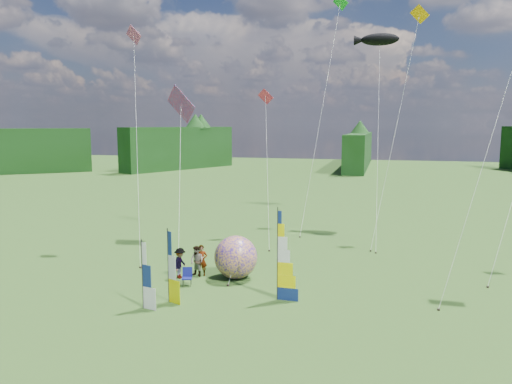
% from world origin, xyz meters
% --- Properties ---
extents(ground, '(220.00, 220.00, 0.00)m').
position_xyz_m(ground, '(0.00, 0.00, 0.00)').
color(ground, '#416628').
rests_on(ground, ground).
extents(treeline_ring, '(210.00, 210.00, 8.00)m').
position_xyz_m(treeline_ring, '(0.00, 0.00, 4.00)').
color(treeline_ring, '#173C16').
rests_on(treeline_ring, ground).
extents(feather_banner_main, '(1.29, 0.15, 4.73)m').
position_xyz_m(feather_banner_main, '(0.44, 2.91, 2.37)').
color(feather_banner_main, navy).
rests_on(feather_banner_main, ground).
extents(side_banner_left, '(0.99, 0.50, 3.74)m').
position_xyz_m(side_banner_left, '(-4.92, 1.17, 1.87)').
color(side_banner_left, '#F6E200').
rests_on(side_banner_left, ground).
extents(side_banner_far, '(1.00, 0.32, 3.39)m').
position_xyz_m(side_banner_far, '(-5.77, -0.00, 1.70)').
color(side_banner_far, white).
rests_on(side_banner_far, ground).
extents(bol_inflatable, '(3.36, 3.36, 2.57)m').
position_xyz_m(bol_inflatable, '(-2.73, 5.88, 1.28)').
color(bol_inflatable, '#19088F').
rests_on(bol_inflatable, ground).
extents(spectator_a, '(0.76, 0.57, 1.88)m').
position_xyz_m(spectator_a, '(-4.89, 5.87, 0.94)').
color(spectator_a, '#66594C').
rests_on(spectator_a, ground).
extents(spectator_b, '(1.00, 0.74, 1.86)m').
position_xyz_m(spectator_b, '(-5.11, 5.63, 0.93)').
color(spectator_b, '#66594C').
rests_on(spectator_b, ground).
extents(spectator_c, '(0.47, 1.20, 1.83)m').
position_xyz_m(spectator_c, '(-5.95, 5.05, 0.92)').
color(spectator_c, '#66594C').
rests_on(spectator_c, ground).
extents(spectator_d, '(0.95, 0.61, 1.50)m').
position_xyz_m(spectator_d, '(-2.94, 7.89, 0.75)').
color(spectator_d, '#66594C').
rests_on(spectator_d, ground).
extents(camp_chair, '(0.75, 0.75, 1.04)m').
position_xyz_m(camp_chair, '(-5.00, 3.80, 0.52)').
color(camp_chair, '#0E125B').
rests_on(camp_chair, ground).
extents(kite_whale, '(7.37, 15.49, 18.35)m').
position_xyz_m(kite_whale, '(5.02, 19.66, 9.18)').
color(kite_whale, black).
rests_on(kite_whale, ground).
extents(kite_rainbow_delta, '(12.72, 15.15, 13.33)m').
position_xyz_m(kite_rainbow_delta, '(-8.97, 12.25, 6.67)').
color(kite_rainbow_delta, '#FF000F').
rests_on(kite_rainbow_delta, ground).
extents(kite_parafoil, '(10.29, 11.73, 18.67)m').
position_xyz_m(kite_parafoil, '(11.04, 6.87, 9.34)').
color(kite_parafoil, red).
rests_on(kite_parafoil, ground).
extents(small_kite_red, '(4.36, 8.62, 12.47)m').
position_xyz_m(small_kite_red, '(-3.15, 15.68, 6.24)').
color(small_kite_red, '#CB2E40').
rests_on(small_kite_red, ground).
extents(small_kite_orange, '(5.88, 9.45, 18.97)m').
position_xyz_m(small_kite_orange, '(6.37, 17.76, 9.49)').
color(small_kite_orange, '#FFAA00').
rests_on(small_kite_orange, ground).
extents(small_kite_pink, '(7.92, 9.96, 16.84)m').
position_xyz_m(small_kite_pink, '(-10.90, 9.47, 8.42)').
color(small_kite_pink, '#C9477E').
rests_on(small_kite_pink, ground).
extents(small_kite_green, '(8.08, 12.80, 21.64)m').
position_xyz_m(small_kite_green, '(0.13, 22.25, 10.82)').
color(small_kite_green, green).
rests_on(small_kite_green, ground).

